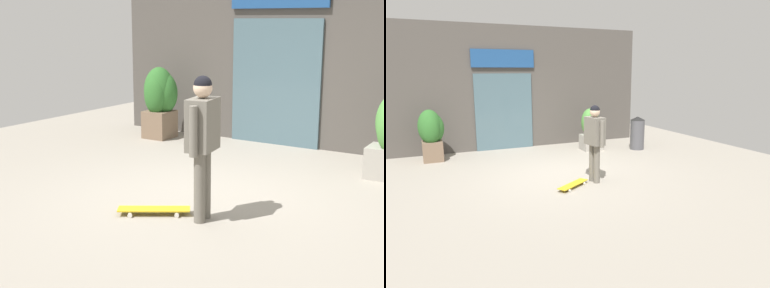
# 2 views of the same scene
# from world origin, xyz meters

# --- Properties ---
(ground_plane) EXTENTS (12.00, 12.00, 0.00)m
(ground_plane) POSITION_xyz_m (0.00, 0.00, 0.00)
(ground_plane) COLOR gray
(building_facade) EXTENTS (7.66, 0.31, 3.61)m
(building_facade) POSITION_xyz_m (-0.02, 3.40, 1.79)
(building_facade) COLOR #4C4742
(building_facade) RESTS_ON ground_plane
(skateboarder) EXTENTS (0.32, 0.59, 1.63)m
(skateboarder) POSITION_xyz_m (0.39, -0.75, 0.99)
(skateboarder) COLOR #666056
(skateboarder) RESTS_ON ground_plane
(skateboard) EXTENTS (0.81, 0.61, 0.08)m
(skateboard) POSITION_xyz_m (-0.17, -0.91, 0.06)
(skateboard) COLOR gold
(skateboard) RESTS_ON ground_plane
(planter_box_left) EXTENTS (0.64, 0.60, 1.34)m
(planter_box_left) POSITION_xyz_m (-2.64, 2.60, 0.77)
(planter_box_left) COLOR brown
(planter_box_left) RESTS_ON ground_plane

